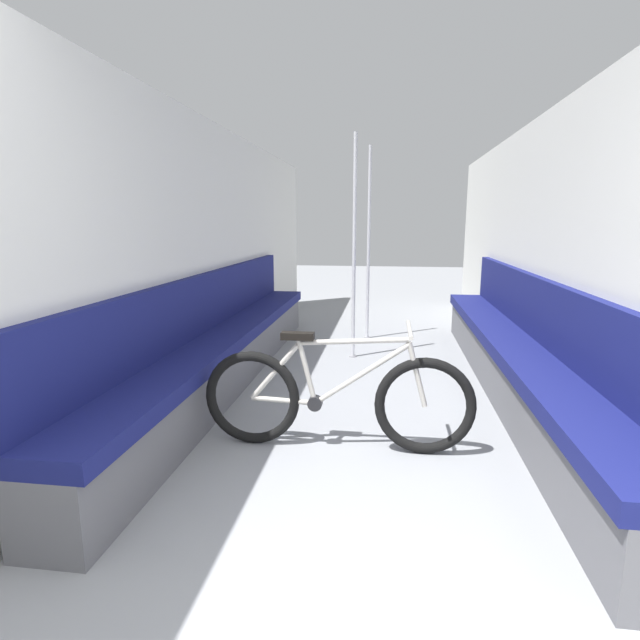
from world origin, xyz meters
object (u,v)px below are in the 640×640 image
bench_seat_row_right (516,358)px  bicycle (336,399)px  grab_pole_near (369,247)px  bench_seat_row_left (225,348)px  grab_pole_far (354,252)px

bench_seat_row_right → bicycle: bench_seat_row_right is taller
grab_pole_near → bicycle: bearing=-91.1°
bench_seat_row_right → bench_seat_row_left: bearing=180.0°
bicycle → bench_seat_row_right: bearing=59.4°
grab_pole_far → bicycle: bearing=-88.6°
bench_seat_row_right → bicycle: (-1.32, -1.12, 0.00)m
bench_seat_row_left → bicycle: 1.56m
grab_pole_far → grab_pole_near: bearing=82.9°
bicycle → grab_pole_near: (0.06, 3.02, 0.77)m
bench_seat_row_left → grab_pole_near: 2.34m
bench_seat_row_right → grab_pole_far: bearing=143.3°
bench_seat_row_right → bicycle: size_ratio=2.87×
bench_seat_row_right → grab_pole_far: 1.88m
bicycle → grab_pole_near: grab_pole_near is taller
bench_seat_row_right → grab_pole_near: grab_pole_near is taller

